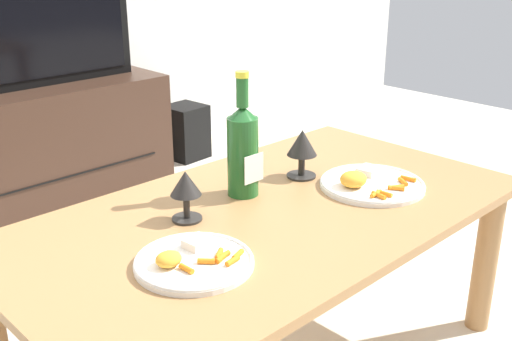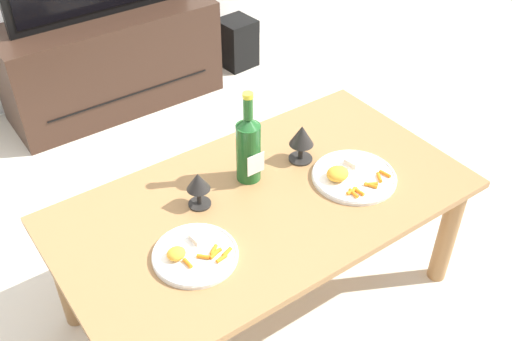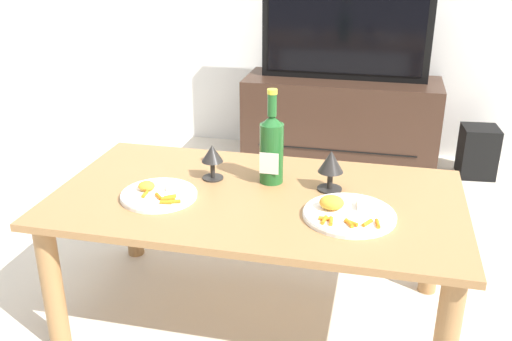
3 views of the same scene
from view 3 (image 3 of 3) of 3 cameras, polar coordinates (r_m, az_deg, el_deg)
The scene contains 10 objects.
ground_plane at distance 2.18m, azimuth 0.09°, elevation -14.31°, with size 6.40×6.40×0.00m, color beige.
dining_table at distance 1.96m, azimuth 0.10°, elevation -4.52°, with size 1.37×0.75×0.49m.
tv_stand at distance 3.46m, azimuth 8.43°, elevation 4.83°, with size 1.14×0.43×0.52m.
tv_screen at distance 3.34m, azimuth 8.94°, elevation 13.22°, with size 0.96×0.05×0.50m.
floor_speaker at distance 3.52m, azimuth 21.36°, elevation 1.79°, with size 0.20×0.20×0.29m, color black.
wine_bottle at distance 1.97m, azimuth 1.58°, elevation 2.45°, with size 0.08×0.09×0.34m.
goblet_left at distance 2.02m, azimuth -4.41°, elevation 1.46°, with size 0.08×0.08×0.13m.
goblet_right at distance 1.94m, azimuth 7.52°, elevation 0.66°, with size 0.09×0.09×0.14m.
dinner_plate_left at distance 1.93m, azimuth -9.73°, elevation -2.33°, with size 0.26×0.26×0.04m.
dinner_plate_right at distance 1.80m, azimuth 9.19°, elevation -4.21°, with size 0.29×0.29×0.06m.
Camera 3 is at (0.39, -1.69, 1.31)m, focal length 39.86 mm.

